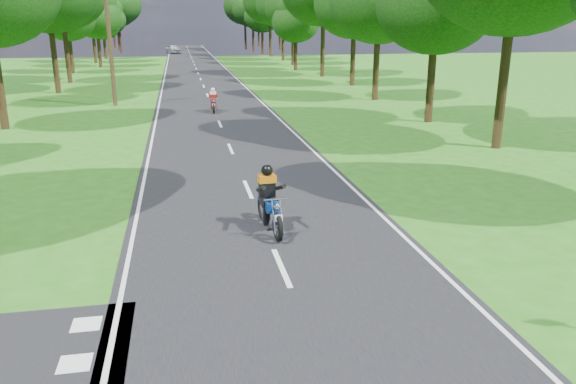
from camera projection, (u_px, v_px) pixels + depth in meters
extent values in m
plane|color=#225A14|center=(301.00, 313.00, 10.27)|extent=(160.00, 160.00, 0.00)
cube|color=black|center=(198.00, 73.00, 57.24)|extent=(7.00, 140.00, 0.02)
cube|color=silver|center=(282.00, 267.00, 12.15)|extent=(0.12, 2.00, 0.01)
cube|color=silver|center=(248.00, 189.00, 17.78)|extent=(0.12, 2.00, 0.01)
cube|color=silver|center=(231.00, 149.00, 23.42)|extent=(0.12, 2.00, 0.01)
cube|color=silver|center=(220.00, 124.00, 29.05)|extent=(0.12, 2.00, 0.01)
cube|color=silver|center=(213.00, 107.00, 34.69)|extent=(0.12, 2.00, 0.01)
cube|color=silver|center=(208.00, 95.00, 40.32)|extent=(0.12, 2.00, 0.01)
cube|color=silver|center=(204.00, 86.00, 45.96)|extent=(0.12, 2.00, 0.01)
cube|color=silver|center=(201.00, 79.00, 51.60)|extent=(0.12, 2.00, 0.01)
cube|color=silver|center=(198.00, 73.00, 57.23)|extent=(0.12, 2.00, 0.01)
cube|color=silver|center=(196.00, 69.00, 62.87)|extent=(0.12, 2.00, 0.01)
cube|color=silver|center=(194.00, 65.00, 68.50)|extent=(0.12, 2.00, 0.01)
cube|color=silver|center=(193.00, 61.00, 74.14)|extent=(0.12, 2.00, 0.01)
cube|color=silver|center=(192.00, 59.00, 79.77)|extent=(0.12, 2.00, 0.01)
cube|color=silver|center=(191.00, 56.00, 85.41)|extent=(0.12, 2.00, 0.01)
cube|color=silver|center=(190.00, 54.00, 91.05)|extent=(0.12, 2.00, 0.01)
cube|color=silver|center=(189.00, 52.00, 96.68)|extent=(0.12, 2.00, 0.01)
cube|color=silver|center=(188.00, 50.00, 102.32)|extent=(0.12, 2.00, 0.01)
cube|color=silver|center=(188.00, 49.00, 107.95)|extent=(0.12, 2.00, 0.01)
cube|color=silver|center=(187.00, 47.00, 113.59)|extent=(0.12, 2.00, 0.01)
cube|color=silver|center=(186.00, 46.00, 119.22)|extent=(0.12, 2.00, 0.01)
cube|color=silver|center=(165.00, 74.00, 56.64)|extent=(0.10, 140.00, 0.01)
cube|color=silver|center=(230.00, 73.00, 57.83)|extent=(0.10, 140.00, 0.01)
cube|color=silver|center=(75.00, 363.00, 8.74)|extent=(0.50, 0.50, 0.01)
cube|color=silver|center=(86.00, 324.00, 9.86)|extent=(0.50, 0.50, 0.01)
cylinder|color=black|center=(0.00, 89.00, 27.30)|extent=(0.40, 0.40, 3.91)
cylinder|color=black|center=(55.00, 63.00, 41.13)|extent=(0.40, 0.40, 4.32)
cylinder|color=black|center=(67.00, 57.00, 48.08)|extent=(0.40, 0.40, 4.40)
cylinder|color=black|center=(71.00, 57.00, 57.11)|extent=(0.40, 0.40, 3.20)
ellipsoid|color=#0C330B|center=(67.00, 17.00, 55.96)|extent=(5.60, 5.60, 4.76)
ellipsoid|color=#0C330B|center=(65.00, 0.00, 55.50)|extent=(4.80, 4.80, 4.08)
cylinder|color=black|center=(100.00, 53.00, 64.37)|extent=(0.40, 0.40, 3.22)
ellipsoid|color=#0C330B|center=(96.00, 17.00, 63.21)|extent=(5.64, 5.64, 4.79)
ellipsoid|color=#0C330B|center=(95.00, 2.00, 62.75)|extent=(4.83, 4.83, 4.11)
cylinder|color=black|center=(95.00, 48.00, 71.32)|extent=(0.40, 0.40, 3.61)
ellipsoid|color=#0C330B|center=(91.00, 12.00, 70.03)|extent=(6.31, 6.31, 5.37)
cylinder|color=black|center=(105.00, 49.00, 78.88)|extent=(0.40, 0.40, 2.67)
ellipsoid|color=#0C330B|center=(103.00, 25.00, 77.92)|extent=(4.67, 4.67, 3.97)
ellipsoid|color=#0C330B|center=(102.00, 15.00, 77.54)|extent=(4.00, 4.00, 3.40)
ellipsoid|color=#0C330B|center=(101.00, 5.00, 77.16)|extent=(3.00, 3.00, 2.55)
cylinder|color=black|center=(110.00, 45.00, 87.37)|extent=(0.40, 0.40, 3.09)
ellipsoid|color=#0C330B|center=(108.00, 20.00, 86.27)|extent=(5.40, 5.40, 4.59)
ellipsoid|color=#0C330B|center=(107.00, 9.00, 85.83)|extent=(4.63, 4.63, 3.93)
cylinder|color=black|center=(120.00, 39.00, 93.46)|extent=(0.40, 0.40, 4.48)
ellipsoid|color=#0C330B|center=(117.00, 4.00, 91.85)|extent=(7.84, 7.84, 6.66)
cylinder|color=black|center=(119.00, 39.00, 101.76)|extent=(0.40, 0.40, 4.09)
ellipsoid|color=#0C330B|center=(116.00, 10.00, 100.29)|extent=(7.16, 7.16, 6.09)
cylinder|color=black|center=(502.00, 93.00, 23.06)|extent=(0.40, 0.40, 4.56)
cylinder|color=black|center=(430.00, 89.00, 29.29)|extent=(0.40, 0.40, 3.49)
ellipsoid|color=#0C330B|center=(437.00, 2.00, 28.03)|extent=(6.12, 6.12, 5.20)
cylinder|color=black|center=(376.00, 72.00, 37.63)|extent=(0.40, 0.40, 3.69)
ellipsoid|color=#0C330B|center=(379.00, 1.00, 36.31)|extent=(6.46, 6.46, 5.49)
cylinder|color=black|center=(353.00, 62.00, 46.13)|extent=(0.40, 0.40, 3.74)
ellipsoid|color=#0C330B|center=(355.00, 3.00, 44.78)|extent=(6.55, 6.55, 5.57)
cylinder|color=black|center=(323.00, 52.00, 53.71)|extent=(0.40, 0.40, 4.64)
cylinder|color=black|center=(296.00, 57.00, 60.52)|extent=(0.40, 0.40, 2.91)
ellipsoid|color=#0C330B|center=(296.00, 22.00, 59.47)|extent=(5.09, 5.09, 4.33)
ellipsoid|color=#0C330B|center=(296.00, 8.00, 59.06)|extent=(4.36, 4.36, 3.71)
cylinder|color=black|center=(293.00, 49.00, 67.62)|extent=(0.40, 0.40, 3.88)
ellipsoid|color=#0C330B|center=(293.00, 7.00, 66.23)|extent=(6.78, 6.78, 5.77)
cylinder|color=black|center=(283.00, 45.00, 75.59)|extent=(0.40, 0.40, 4.18)
ellipsoid|color=#0C330B|center=(283.00, 4.00, 74.09)|extent=(7.31, 7.31, 6.21)
cylinder|color=black|center=(270.00, 41.00, 83.89)|extent=(0.40, 0.40, 4.63)
ellipsoid|color=#0C330B|center=(270.00, 0.00, 82.22)|extent=(8.11, 8.11, 6.89)
cylinder|color=black|center=(263.00, 43.00, 90.90)|extent=(0.40, 0.40, 3.36)
ellipsoid|color=#0C330B|center=(262.00, 17.00, 89.69)|extent=(5.88, 5.88, 5.00)
ellipsoid|color=#0C330B|center=(262.00, 6.00, 89.21)|extent=(5.04, 5.04, 4.29)
cylinder|color=black|center=(253.00, 40.00, 97.48)|extent=(0.40, 0.40, 4.09)
ellipsoid|color=#0C330B|center=(253.00, 9.00, 96.01)|extent=(7.15, 7.15, 6.08)
cylinder|color=black|center=(245.00, 37.00, 104.63)|extent=(0.40, 0.40, 4.48)
ellipsoid|color=#0C330B|center=(245.00, 6.00, 103.02)|extent=(7.84, 7.84, 6.66)
cylinder|color=black|center=(115.00, 38.00, 110.51)|extent=(0.40, 0.40, 3.84)
ellipsoid|color=#0C330B|center=(112.00, 13.00, 109.13)|extent=(6.72, 6.72, 5.71)
ellipsoid|color=#0C330B|center=(111.00, 3.00, 108.59)|extent=(5.76, 5.76, 4.90)
cylinder|color=black|center=(259.00, 36.00, 117.57)|extent=(0.40, 0.40, 4.16)
ellipsoid|color=#0C330B|center=(258.00, 11.00, 116.07)|extent=(7.28, 7.28, 6.19)
ellipsoid|color=#0C330B|center=(258.00, 0.00, 115.48)|extent=(6.24, 6.24, 5.30)
cylinder|color=black|center=(94.00, 42.00, 96.11)|extent=(0.40, 0.40, 3.52)
ellipsoid|color=#0C330B|center=(91.00, 15.00, 94.84)|extent=(6.16, 6.16, 5.24)
ellipsoid|color=#0C330B|center=(90.00, 4.00, 94.34)|extent=(5.28, 5.28, 4.49)
cylinder|color=black|center=(280.00, 37.00, 104.73)|extent=(0.40, 0.40, 4.48)
ellipsoid|color=#0C330B|center=(280.00, 6.00, 103.12)|extent=(7.84, 7.84, 6.66)
cylinder|color=#382616|center=(110.00, 40.00, 34.33)|extent=(0.26, 0.26, 8.00)
imported|color=silver|center=(173.00, 49.00, 91.71)|extent=(2.79, 4.56, 1.45)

